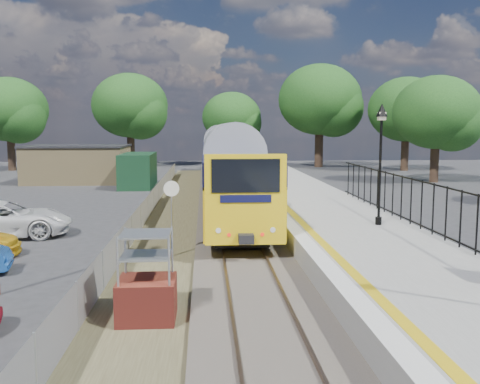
{
  "coord_description": "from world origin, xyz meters",
  "views": [
    {
      "loc": [
        -1.33,
        -13.78,
        4.6
      ],
      "look_at": [
        0.09,
        7.67,
        2.0
      ],
      "focal_mm": 40.0,
      "sensor_mm": 36.0,
      "label": 1
    }
  ],
  "objects": [
    {
      "name": "palisade_fence",
      "position": [
        6.55,
        2.24,
        1.84
      ],
      "size": [
        0.12,
        26.0,
        2.0
      ],
      "color": "black",
      "rests_on": "platform"
    },
    {
      "name": "track_bed",
      "position": [
        -0.47,
        9.67,
        0.09
      ],
      "size": [
        5.9,
        80.0,
        0.29
      ],
      "color": "#473F38",
      "rests_on": "ground"
    },
    {
      "name": "wire_fence",
      "position": [
        -4.2,
        12.0,
        0.6
      ],
      "size": [
        0.06,
        52.0,
        1.2
      ],
      "color": "#999EA3",
      "rests_on": "ground"
    },
    {
      "name": "car_white",
      "position": [
        -9.82,
        8.91,
        0.77
      ],
      "size": [
        5.93,
        3.55,
        1.54
      ],
      "primitive_type": "imported",
      "rotation": [
        0.0,
        0.0,
        1.76
      ],
      "color": "silver",
      "rests_on": "ground"
    },
    {
      "name": "outbuilding",
      "position": [
        -10.91,
        31.21,
        1.52
      ],
      "size": [
        10.8,
        10.1,
        3.12
      ],
      "color": "tan",
      "rests_on": "ground"
    },
    {
      "name": "ground",
      "position": [
        0.0,
        0.0,
        0.0
      ],
      "size": [
        120.0,
        120.0,
        0.0
      ],
      "primitive_type": "plane",
      "color": "#2D2D30",
      "rests_on": "ground"
    },
    {
      "name": "tree_line",
      "position": [
        1.4,
        42.0,
        6.61
      ],
      "size": [
        56.8,
        43.8,
        11.88
      ],
      "color": "#332319",
      "rests_on": "ground"
    },
    {
      "name": "speed_sign",
      "position": [
        -2.5,
        4.89,
        1.87
      ],
      "size": [
        0.54,
        0.18,
        2.75
      ],
      "rotation": [
        0.0,
        0.0,
        0.28
      ],
      "color": "#999EA3",
      "rests_on": "ground"
    },
    {
      "name": "platform_edge",
      "position": [
        2.14,
        8.0,
        0.9
      ],
      "size": [
        0.9,
        70.0,
        0.01
      ],
      "color": "silver",
      "rests_on": "platform"
    },
    {
      "name": "train",
      "position": [
        0.0,
        23.97,
        2.34
      ],
      "size": [
        2.82,
        40.83,
        3.51
      ],
      "color": "yellow",
      "rests_on": "ground"
    },
    {
      "name": "victorian_lamp_north",
      "position": [
        5.3,
        6.0,
        4.3
      ],
      "size": [
        0.44,
        0.44,
        4.6
      ],
      "color": "black",
      "rests_on": "platform"
    },
    {
      "name": "brick_plinth",
      "position": [
        -2.72,
        -1.37,
        1.05
      ],
      "size": [
        1.36,
        1.36,
        2.18
      ],
      "rotation": [
        0.0,
        0.0,
        -0.0
      ],
      "color": "maroon",
      "rests_on": "ground"
    },
    {
      "name": "platform",
      "position": [
        4.2,
        8.0,
        0.45
      ],
      "size": [
        5.0,
        70.0,
        0.9
      ],
      "primitive_type": "cube",
      "color": "gray",
      "rests_on": "ground"
    }
  ]
}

